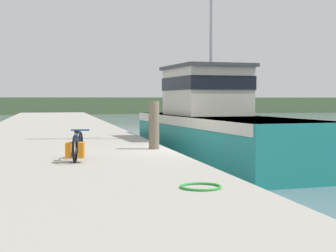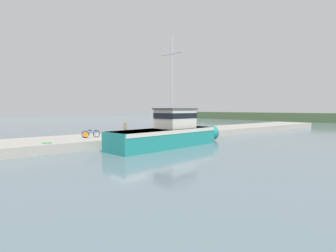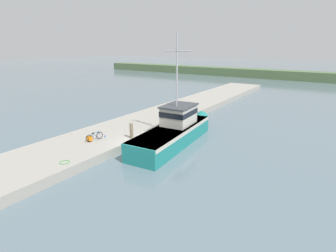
{
  "view_description": "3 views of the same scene",
  "coord_description": "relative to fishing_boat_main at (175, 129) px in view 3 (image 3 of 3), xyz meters",
  "views": [
    {
      "loc": [
        -3.94,
        -13.9,
        2.16
      ],
      "look_at": [
        -0.34,
        1.93,
        1.29
      ],
      "focal_mm": 55.0,
      "sensor_mm": 36.0,
      "label": 1
    },
    {
      "loc": [
        18.89,
        -11.72,
        3.26
      ],
      "look_at": [
        0.5,
        3.98,
        1.7
      ],
      "focal_mm": 28.0,
      "sensor_mm": 36.0,
      "label": 2
    },
    {
      "loc": [
        13.6,
        -15.85,
        8.47
      ],
      "look_at": [
        1.41,
        2.38,
        1.75
      ],
      "focal_mm": 28.0,
      "sensor_mm": 36.0,
      "label": 3
    }
  ],
  "objects": [
    {
      "name": "ground_plane",
      "position": [
        -1.6,
        -3.26,
        -1.24
      ],
      "size": [
        320.0,
        320.0,
        0.0
      ],
      "primitive_type": "plane",
      "color": "slate"
    },
    {
      "name": "dock_pier",
      "position": [
        -5.43,
        -3.26,
        -0.87
      ],
      "size": [
        6.34,
        80.0,
        0.72
      ],
      "primitive_type": "cube",
      "color": "#A39E93",
      "rests_on": "ground_plane"
    },
    {
      "name": "fishing_boat_main",
      "position": [
        0.0,
        0.0,
        0.0
      ],
      "size": [
        3.88,
        12.66,
        9.65
      ],
      "rotation": [
        0.0,
        0.0,
        0.09
      ],
      "color": "teal",
      "rests_on": "ground_plane"
    },
    {
      "name": "bicycle_touring",
      "position": [
        -4.97,
        -5.23,
        -0.19
      ],
      "size": [
        0.6,
        1.61,
        0.7
      ],
      "rotation": [
        0.0,
        0.0,
        -0.18
      ],
      "color": "black",
      "rests_on": "dock_pier"
    },
    {
      "name": "mooring_post",
      "position": [
        -2.7,
        -2.87,
        0.17
      ],
      "size": [
        0.29,
        0.29,
        1.36
      ],
      "primitive_type": "cylinder",
      "color": "#756651",
      "rests_on": "dock_pier"
    },
    {
      "name": "hose_coil",
      "position": [
        -3.21,
        -9.29,
        -0.49
      ],
      "size": [
        0.68,
        0.68,
        0.04
      ],
      "primitive_type": "torus",
      "color": "green",
      "rests_on": "dock_pier"
    },
    {
      "name": "water_bottle_by_bike",
      "position": [
        -4.79,
        -4.03,
        -0.4
      ],
      "size": [
        0.08,
        0.08,
        0.22
      ],
      "primitive_type": "cylinder",
      "color": "blue",
      "rests_on": "dock_pier"
    }
  ]
}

